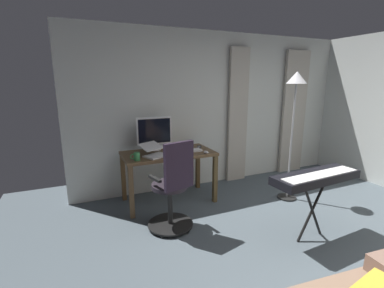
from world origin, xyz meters
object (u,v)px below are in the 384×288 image
office_chair (173,190)px  laptop (154,152)px  desk (168,159)px  mug_tea (137,157)px  computer_keyboard (188,151)px  cell_phone_face_up (199,147)px  computer_monitor (154,132)px  piano_keyboard (316,178)px  floor_lamp (295,99)px  computer_mouse (206,152)px

office_chair → laptop: 0.74m
desk → mug_tea: (0.51, 0.23, 0.16)m
computer_keyboard → cell_phone_face_up: (-0.27, -0.18, -0.01)m
computer_monitor → office_chair: bearing=85.6°
computer_monitor → mug_tea: bearing=50.6°
computer_monitor → cell_phone_face_up: (-0.68, 0.13, -0.27)m
mug_tea → piano_keyboard: (-1.68, 1.37, -0.09)m
office_chair → mug_tea: (0.30, -0.56, 0.30)m
office_chair → floor_lamp: bearing=-9.5°
computer_keyboard → computer_mouse: (-0.20, 0.20, 0.01)m
office_chair → computer_mouse: (-0.69, -0.51, 0.26)m
computer_mouse → office_chair: bearing=36.7°
desk → computer_monitor: size_ratio=2.48×
computer_keyboard → mug_tea: (0.79, 0.15, 0.04)m
computer_mouse → cell_phone_face_up: (-0.07, -0.38, -0.01)m
computer_monitor → computer_keyboard: (-0.41, 0.31, -0.26)m
computer_mouse → piano_keyboard: size_ratio=0.09×
laptop → cell_phone_face_up: 0.81m
laptop → floor_lamp: floor_lamp is taller
laptop → piano_keyboard: laptop is taller
computer_monitor → floor_lamp: (-1.84, 0.87, 0.50)m
mug_tea → cell_phone_face_up: bearing=-162.5°
computer_monitor → computer_keyboard: size_ratio=1.28×
laptop → computer_mouse: laptop is taller
laptop → cell_phone_face_up: bearing=169.8°
computer_mouse → floor_lamp: (-1.22, 0.36, 0.75)m
desk → computer_keyboard: computer_keyboard is taller
computer_monitor → laptop: computer_monitor is taller
computer_monitor → piano_keyboard: computer_monitor is taller
desk → laptop: laptop is taller
laptop → mug_tea: size_ratio=3.39×
desk → piano_keyboard: (-1.17, 1.60, 0.07)m
computer_keyboard → computer_mouse: computer_mouse is taller
desk → mug_tea: 0.58m
desk → cell_phone_face_up: 0.56m
piano_keyboard → floor_lamp: floor_lamp is taller
office_chair → computer_mouse: 0.90m
computer_monitor → computer_mouse: 0.83m
desk → computer_keyboard: (-0.27, 0.08, 0.12)m
cell_phone_face_up → piano_keyboard: bearing=138.0°
computer_keyboard → piano_keyboard: bearing=120.5°
office_chair → computer_keyboard: bearing=41.5°
computer_monitor → computer_keyboard: 0.57m
office_chair → cell_phone_face_up: office_chair is taller
piano_keyboard → cell_phone_face_up: bearing=-73.1°
computer_mouse → piano_keyboard: (-0.69, 1.32, -0.05)m
computer_keyboard → mug_tea: bearing=10.8°
desk → mug_tea: size_ratio=10.25×
mug_tea → piano_keyboard: mug_tea is taller
computer_keyboard → floor_lamp: bearing=158.6°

